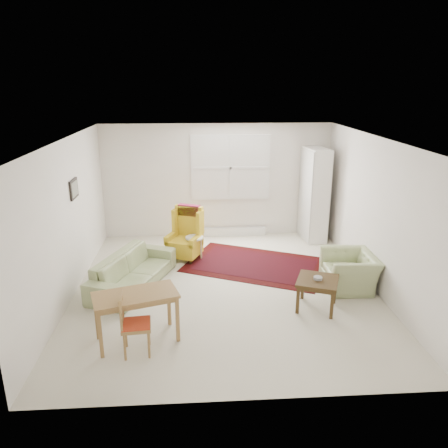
{
  "coord_description": "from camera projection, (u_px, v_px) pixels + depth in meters",
  "views": [
    {
      "loc": [
        -0.46,
        -6.69,
        3.34
      ],
      "look_at": [
        0.0,
        0.3,
        1.05
      ],
      "focal_mm": 35.0,
      "sensor_mm": 36.0,
      "label": 1
    }
  ],
  "objects": [
    {
      "name": "room",
      "position": [
        225.0,
        214.0,
        7.22
      ],
      "size": [
        5.04,
        5.54,
        2.51
      ],
      "color": "beige",
      "rests_on": "ground"
    },
    {
      "name": "stool",
      "position": [
        195.0,
        248.0,
        8.55
      ],
      "size": [
        0.37,
        0.37,
        0.47
      ],
      "primitive_type": null,
      "rotation": [
        0.0,
        0.0,
        0.04
      ],
      "color": "white",
      "rests_on": "ground"
    },
    {
      "name": "sofa",
      "position": [
        133.0,
        265.0,
        7.4
      ],
      "size": [
        1.4,
        2.06,
        0.77
      ],
      "primitive_type": "imported",
      "rotation": [
        0.0,
        0.0,
        1.19
      ],
      "color": "#99A66F",
      "rests_on": "ground"
    },
    {
      "name": "desk_chair",
      "position": [
        136.0,
        324.0,
        5.53
      ],
      "size": [
        0.4,
        0.4,
        0.84
      ],
      "primitive_type": null,
      "rotation": [
        0.0,
        0.0,
        1.67
      ],
      "color": "olive",
      "rests_on": "ground"
    },
    {
      "name": "wingback_chair",
      "position": [
        184.0,
        234.0,
        8.5
      ],
      "size": [
        0.8,
        0.81,
        1.04
      ],
      "primitive_type": null,
      "rotation": [
        0.0,
        0.0,
        -0.4
      ],
      "color": "gold",
      "rests_on": "ground"
    },
    {
      "name": "coffee_table",
      "position": [
        317.0,
        294.0,
        6.69
      ],
      "size": [
        0.78,
        0.78,
        0.49
      ],
      "primitive_type": null,
      "rotation": [
        0.0,
        0.0,
        -0.38
      ],
      "color": "#3E2B13",
      "rests_on": "ground"
    },
    {
      "name": "rug",
      "position": [
        255.0,
        264.0,
        8.34
      ],
      "size": [
        2.99,
        2.54,
        0.03
      ],
      "primitive_type": null,
      "rotation": [
        0.0,
        0.0,
        -0.43
      ],
      "color": "black",
      "rests_on": "ground"
    },
    {
      "name": "armchair",
      "position": [
        350.0,
        268.0,
        7.34
      ],
      "size": [
        0.82,
        0.94,
        0.72
      ],
      "primitive_type": "imported",
      "rotation": [
        0.0,
        0.0,
        -1.59
      ],
      "color": "#99A66F",
      "rests_on": "ground"
    },
    {
      "name": "desk",
      "position": [
        137.0,
        317.0,
        5.83
      ],
      "size": [
        1.2,
        0.85,
        0.69
      ],
      "primitive_type": null,
      "rotation": [
        0.0,
        0.0,
        0.31
      ],
      "color": "olive",
      "rests_on": "ground"
    },
    {
      "name": "cabinet",
      "position": [
        314.0,
        195.0,
        9.46
      ],
      "size": [
        0.51,
        0.85,
        2.01
      ],
      "primitive_type": null,
      "rotation": [
        0.0,
        0.0,
        0.11
      ],
      "color": "white",
      "rests_on": "ground"
    }
  ]
}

